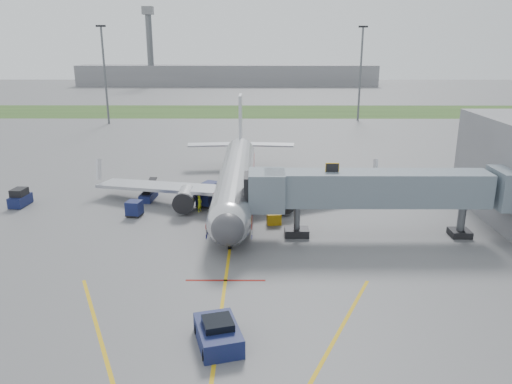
{
  "coord_description": "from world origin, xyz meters",
  "views": [
    {
      "loc": [
        2.44,
        -37.84,
        17.19
      ],
      "look_at": [
        2.24,
        8.35,
        3.2
      ],
      "focal_mm": 35.0,
      "sensor_mm": 36.0,
      "label": 1
    }
  ],
  "objects_px": {
    "belt_loader": "(149,195)",
    "baggage_tug": "(20,198)",
    "pushback_tug": "(218,334)",
    "ramp_worker": "(200,203)",
    "airliner": "(236,179)"
  },
  "relations": [
    {
      "from": "pushback_tug",
      "to": "belt_loader",
      "type": "distance_m",
      "value": 29.93
    },
    {
      "from": "pushback_tug",
      "to": "ramp_worker",
      "type": "xyz_separation_m",
      "value": [
        -3.79,
        23.96,
        0.22
      ]
    },
    {
      "from": "belt_loader",
      "to": "ramp_worker",
      "type": "xyz_separation_m",
      "value": [
        6.27,
        -4.23,
        0.39
      ]
    },
    {
      "from": "ramp_worker",
      "to": "baggage_tug",
      "type": "bearing_deg",
      "value": 112.89
    },
    {
      "from": "airliner",
      "to": "belt_loader",
      "type": "distance_m",
      "value": 10.23
    },
    {
      "from": "ramp_worker",
      "to": "belt_loader",
      "type": "bearing_deg",
      "value": 84.22
    },
    {
      "from": "airliner",
      "to": "pushback_tug",
      "type": "height_order",
      "value": "airliner"
    },
    {
      "from": "belt_loader",
      "to": "pushback_tug",
      "type": "bearing_deg",
      "value": -70.36
    },
    {
      "from": "belt_loader",
      "to": "baggage_tug",
      "type": "bearing_deg",
      "value": -169.94
    },
    {
      "from": "baggage_tug",
      "to": "belt_loader",
      "type": "distance_m",
      "value": 13.69
    },
    {
      "from": "airliner",
      "to": "pushback_tug",
      "type": "distance_m",
      "value": 27.48
    },
    {
      "from": "airliner",
      "to": "baggage_tug",
      "type": "xyz_separation_m",
      "value": [
        -23.44,
        -1.61,
        -1.79
      ]
    },
    {
      "from": "pushback_tug",
      "to": "baggage_tug",
      "type": "distance_m",
      "value": 34.92
    },
    {
      "from": "baggage_tug",
      "to": "ramp_worker",
      "type": "bearing_deg",
      "value": -5.31
    },
    {
      "from": "belt_loader",
      "to": "ramp_worker",
      "type": "distance_m",
      "value": 7.57
    }
  ]
}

